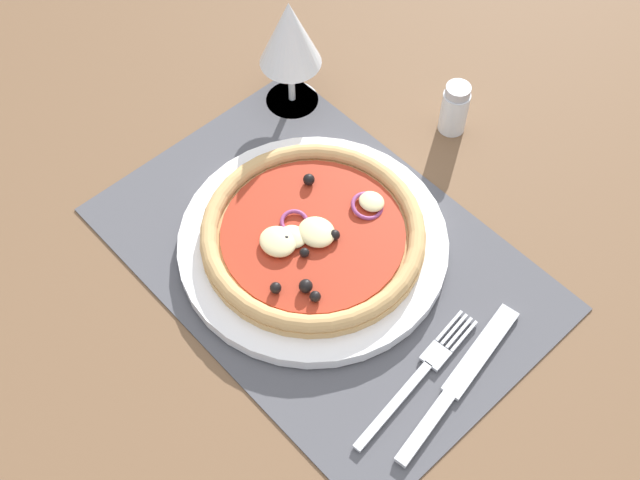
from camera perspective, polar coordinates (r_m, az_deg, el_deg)
name	(u,v)px	position (r cm, az deg, el deg)	size (l,w,h in cm)	color
ground_plane	(323,264)	(88.01, 0.21, -1.68)	(190.00, 140.00, 2.40)	brown
placemat	(323,257)	(86.83, 0.21, -1.19)	(46.52, 31.64, 0.40)	#4C4C51
plate	(314,242)	(86.71, -0.43, -0.17)	(28.56, 28.56, 1.49)	white
pizza	(314,233)	(85.19, -0.44, 0.51)	(23.57, 23.57, 2.70)	tan
fork	(422,372)	(80.48, 7.09, -9.10)	(3.59, 18.05, 0.44)	silver
knife	(460,380)	(80.59, 9.68, -9.60)	(5.03, 19.99, 0.62)	silver
wine_glass	(290,37)	(94.36, -2.12, 13.90)	(7.20, 7.20, 14.90)	silver
pepper_shaker	(455,109)	(97.17, 9.34, 9.01)	(3.20, 3.20, 6.70)	silver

